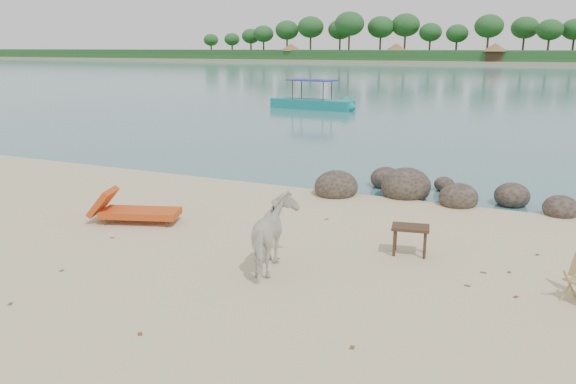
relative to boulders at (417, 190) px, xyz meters
name	(u,v)px	position (x,y,z in m)	size (l,w,h in m)	color
water	(520,72)	(-1.03, 83.61, -0.19)	(400.00, 400.00, 0.00)	#336167
far_shore	(533,61)	(-1.03, 163.61, -0.19)	(420.00, 90.00, 1.40)	tan
far_scenery	(531,50)	(-1.01, 130.31, 2.95)	(420.00, 18.00, 9.50)	#1E4C1E
boulders	(417,190)	(0.00, 0.00, 0.00)	(6.37, 2.83, 0.97)	#2D241E
cow	(275,237)	(-1.22, -6.02, 0.45)	(0.69, 1.51, 1.28)	white
side_table	(410,242)	(0.76, -4.30, 0.09)	(0.68, 0.44, 0.55)	#2F2313
lounge_chair	(140,210)	(-5.14, -4.76, 0.13)	(2.12, 0.74, 0.64)	#CA4F17
boat_near	(312,84)	(-10.78, 19.47, 1.32)	(6.17, 1.39, 3.01)	#137D7E
dead_leaves	(318,276)	(-0.46, -5.91, -0.18)	(8.07, 6.19, 0.00)	brown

